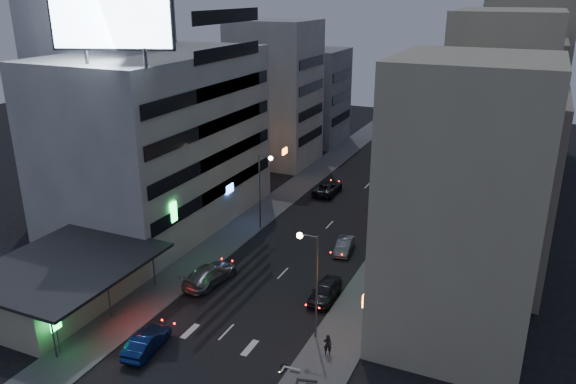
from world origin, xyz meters
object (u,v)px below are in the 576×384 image
Objects in this scene: road_car_blue at (147,342)px; scooter_black_b at (318,373)px; parked_car_right_far at (406,193)px; scooter_silver_b at (301,362)px; person at (328,345)px; parked_car_left at (328,188)px; parked_car_right_mid at (344,246)px; parked_car_right_near at (325,291)px; scooter_blue at (309,380)px; road_car_silver at (210,274)px.

road_car_blue is 2.16× the size of scooter_black_b.
parked_car_right_far is 35.22m from scooter_silver_b.
parked_car_left is at bearing -87.24° from person.
parked_car_right_mid reaches higher than scooter_silver_b.
scooter_black_b is (4.67, -18.84, 0.09)m from parked_car_right_mid.
person is (11.70, 4.65, 0.18)m from road_car_blue.
parked_car_right_near is at bearing -134.45° from road_car_blue.
person is at bearing -92.94° from parked_car_right_far.
scooter_silver_b is at bearing -94.81° from parked_car_right_far.
person is (2.82, -6.92, 0.13)m from parked_car_right_near.
parked_car_right_near reaches higher than scooter_blue.
parked_car_left is at bearing -87.15° from road_car_silver.
scooter_black_b is at bearing 108.48° from parked_car_left.
parked_car_right_near is at bearing -88.32° from parked_car_right_mid.
scooter_blue is at bearing 74.25° from person.
parked_car_right_mid is 16.47m from parked_car_left.
parked_car_right_near is 14.59m from road_car_blue.
scooter_silver_b is at bearing 48.52° from person.
road_car_silver is at bearing 85.97° from parked_car_left.
road_car_silver reaches higher than parked_car_right_far.
road_car_silver is at bearing 44.55° from scooter_blue.
road_car_blue is 2.41× the size of scooter_silver_b.
parked_car_right_far is at bearing -111.09° from road_car_blue.
scooter_silver_b is (-1.42, 0.62, -0.06)m from scooter_black_b.
parked_car_right_far is (9.26, 2.19, -0.03)m from parked_car_left.
person is 3.73m from scooter_blue.
parked_car_right_far is (0.60, 26.02, -0.03)m from parked_car_right_near.
scooter_blue reaches higher than parked_car_right_mid.
parked_car_left reaches higher than scooter_silver_b.
scooter_black_b is at bearing -83.39° from parked_car_right_mid.
scooter_black_b is (0.43, -2.88, -0.16)m from person.
person is at bearing -28.52° from scooter_silver_b.
person is 2.48m from scooter_silver_b.
person is at bearing 162.76° from road_car_silver.
scooter_black_b is at bearing -178.63° from road_car_blue.
parked_car_right_mid is 0.78× the size of parked_car_right_far.
scooter_blue is (2.34, -36.66, -0.02)m from parked_car_right_far.
scooter_blue is (0.13, -3.72, -0.19)m from person.
parked_car_left reaches higher than road_car_blue.
road_car_silver is (-1.34, -25.28, 0.07)m from parked_car_left.
road_car_blue is 0.77× the size of road_car_silver.
scooter_blue is at bearing 146.12° from scooter_black_b.
road_car_blue is at bearing 84.09° from scooter_black_b.
parked_car_left is 32.82m from person.
road_car_blue is 12.26m from scooter_black_b.
person is at bearing 109.46° from parked_car_left.
road_car_silver reaches higher than scooter_black_b.
scooter_silver_b is at bearing -174.34° from road_car_blue.
road_car_silver reaches higher than parked_car_right_near.
road_car_silver is (-8.57, -10.48, 0.18)m from parked_car_right_mid.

